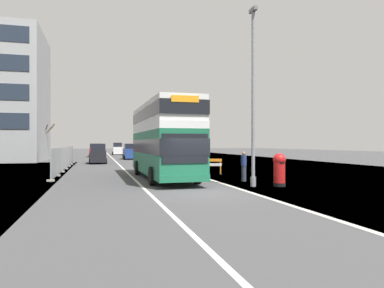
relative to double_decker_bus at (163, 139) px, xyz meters
The scene contains 14 objects.
ground 7.33m from the double_decker_bus, 80.50° to the right, with size 140.00×280.00×0.10m.
double_decker_bus is the anchor object (origin of this frame).
lamppost_foreground 6.79m from the double_decker_bus, 54.67° to the right, with size 0.29×0.70×9.26m.
red_pillar_postbox 7.74m from the double_decker_bus, 47.30° to the right, with size 0.66×0.66×1.72m.
roadworks_barrier 4.67m from the double_decker_bus, 28.39° to the left, with size 1.73×0.78×1.13m.
construction_site_fence 12.26m from the double_decker_bus, 123.27° to the left, with size 0.44×20.60×1.97m.
car_oncoming_near 19.11m from the double_decker_bus, 101.88° to the left, with size 1.90×4.09×2.20m.
car_receding_mid 28.30m from the double_decker_bus, 88.84° to the left, with size 2.08×4.41×2.19m.
car_receding_far 38.47m from the double_decker_bus, 96.34° to the left, with size 2.09×4.57×2.20m.
car_far_side 48.08m from the double_decker_bus, 90.20° to the left, with size 1.93×3.84×2.36m.
bare_tree_far_verge_near 31.10m from the double_decker_bus, 110.39° to the left, with size 2.84×3.00×4.92m.
bare_tree_far_verge_mid 33.31m from the double_decker_bus, 116.96° to the left, with size 2.49×2.94×4.65m.
bare_tree_far_verge_far 40.72m from the double_decker_bus, 113.06° to the left, with size 2.67×2.00×3.53m.
pedestrian_at_kerb 5.42m from the double_decker_bus, 33.91° to the right, with size 0.34×0.34×1.76m.
Camera 1 is at (-4.66, -15.39, 2.24)m, focal length 33.32 mm.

